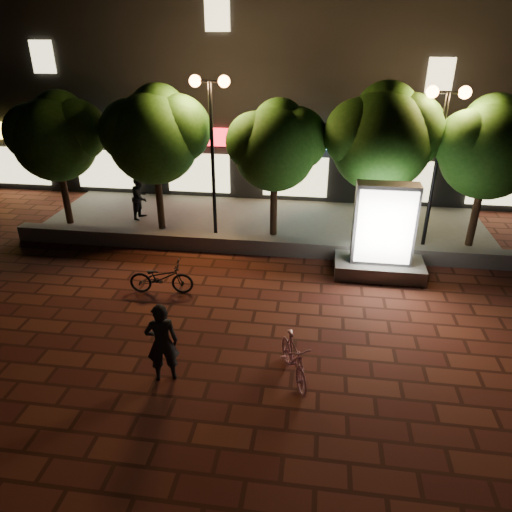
% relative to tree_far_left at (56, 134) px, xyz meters
% --- Properties ---
extents(ground, '(80.00, 80.00, 0.00)m').
position_rel_tree_far_left_xyz_m(ground, '(6.95, -5.46, -3.29)').
color(ground, '#5B281C').
rests_on(ground, ground).
extents(retaining_wall, '(16.00, 0.45, 0.50)m').
position_rel_tree_far_left_xyz_m(retaining_wall, '(6.95, -1.46, -3.04)').
color(retaining_wall, '#65645E').
rests_on(retaining_wall, ground).
extents(sidewalk, '(16.00, 5.00, 0.08)m').
position_rel_tree_far_left_xyz_m(sidewalk, '(6.95, 1.04, -3.25)').
color(sidewalk, '#65645E').
rests_on(sidewalk, ground).
extents(building_block, '(28.00, 8.12, 11.30)m').
position_rel_tree_far_left_xyz_m(building_block, '(6.94, 7.53, 1.70)').
color(building_block, black).
rests_on(building_block, ground).
extents(tree_far_left, '(3.36, 2.80, 4.63)m').
position_rel_tree_far_left_xyz_m(tree_far_left, '(0.00, 0.00, 0.00)').
color(tree_far_left, black).
rests_on(tree_far_left, sidewalk).
extents(tree_left, '(3.60, 3.00, 4.89)m').
position_rel_tree_far_left_xyz_m(tree_left, '(3.50, 0.00, 0.15)').
color(tree_left, black).
rests_on(tree_left, sidewalk).
extents(tree_mid, '(3.24, 2.70, 4.50)m').
position_rel_tree_far_left_xyz_m(tree_mid, '(7.50, -0.00, -0.08)').
color(tree_mid, black).
rests_on(tree_mid, sidewalk).
extents(tree_right, '(3.72, 3.10, 5.07)m').
position_rel_tree_far_left_xyz_m(tree_right, '(10.80, 0.00, 0.27)').
color(tree_right, black).
rests_on(tree_right, sidewalk).
extents(tree_far_right, '(3.48, 2.90, 4.76)m').
position_rel_tree_far_left_xyz_m(tree_far_right, '(14.00, 0.00, 0.08)').
color(tree_far_right, black).
rests_on(tree_far_right, sidewalk).
extents(street_lamp_left, '(1.26, 0.36, 5.18)m').
position_rel_tree_far_left_xyz_m(street_lamp_left, '(5.45, -0.26, 0.74)').
color(street_lamp_left, black).
rests_on(street_lamp_left, sidewalk).
extents(street_lamp_right, '(1.26, 0.36, 4.98)m').
position_rel_tree_far_left_xyz_m(street_lamp_right, '(12.45, -0.26, 0.60)').
color(street_lamp_right, black).
rests_on(street_lamp_right, sidewalk).
extents(ad_kiosk, '(2.56, 1.30, 2.77)m').
position_rel_tree_far_left_xyz_m(ad_kiosk, '(10.81, -2.43, -2.18)').
color(ad_kiosk, '#65645E').
rests_on(ad_kiosk, ground).
extents(scooter_pink, '(1.02, 1.68, 0.98)m').
position_rel_tree_far_left_xyz_m(scooter_pink, '(8.64, -7.34, -2.80)').
color(scooter_pink, pink).
rests_on(scooter_pink, ground).
extents(rider, '(0.75, 0.62, 1.78)m').
position_rel_tree_far_left_xyz_m(rider, '(6.02, -7.71, -2.40)').
color(rider, black).
rests_on(rider, ground).
extents(scooter_parked, '(1.79, 0.77, 0.91)m').
position_rel_tree_far_left_xyz_m(scooter_parked, '(4.85, -4.34, -2.84)').
color(scooter_parked, black).
rests_on(scooter_parked, ground).
extents(pedestrian, '(0.74, 0.88, 1.62)m').
position_rel_tree_far_left_xyz_m(pedestrian, '(2.41, 0.77, -2.40)').
color(pedestrian, black).
rests_on(pedestrian, sidewalk).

